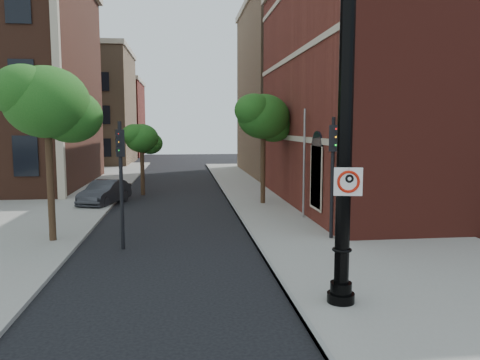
{
  "coord_description": "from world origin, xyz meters",
  "views": [
    {
      "loc": [
        -0.44,
        -9.33,
        4.09
      ],
      "look_at": [
        0.96,
        2.0,
        2.77
      ],
      "focal_mm": 35.0,
      "sensor_mm": 36.0,
      "label": 1
    }
  ],
  "objects": [
    {
      "name": "ground",
      "position": [
        0.0,
        0.0,
        0.0
      ],
      "size": [
        120.0,
        120.0,
        0.0
      ],
      "primitive_type": "plane",
      "color": "black",
      "rests_on": "ground"
    },
    {
      "name": "sidewalk_right",
      "position": [
        6.0,
        10.0,
        0.06
      ],
      "size": [
        8.0,
        60.0,
        0.12
      ],
      "primitive_type": "cube",
      "color": "gray",
      "rests_on": "ground"
    },
    {
      "name": "sidewalk_left",
      "position": [
        -9.0,
        18.0,
        0.06
      ],
      "size": [
        10.0,
        50.0,
        0.12
      ],
      "primitive_type": "cube",
      "color": "gray",
      "rests_on": "ground"
    },
    {
      "name": "curb_edge",
      "position": [
        2.05,
        10.0,
        0.07
      ],
      "size": [
        0.1,
        60.0,
        0.14
      ],
      "primitive_type": "cube",
      "color": "gray",
      "rests_on": "ground"
    },
    {
      "name": "bg_building_tan_a",
      "position": [
        -12.0,
        44.0,
        6.0
      ],
      "size": [
        12.0,
        12.0,
        12.0
      ],
      "primitive_type": "cube",
      "color": "#856548",
      "rests_on": "ground"
    },
    {
      "name": "bg_building_red",
      "position": [
        -12.0,
        58.0,
        5.0
      ],
      "size": [
        12.0,
        12.0,
        10.0
      ],
      "primitive_type": "cube",
      "color": "maroon",
      "rests_on": "ground"
    },
    {
      "name": "bg_building_tan_b",
      "position": [
        16.0,
        30.0,
        7.0
      ],
      "size": [
        22.0,
        14.0,
        14.0
      ],
      "primitive_type": "cube",
      "color": "#856548",
      "rests_on": "ground"
    },
    {
      "name": "lamppost",
      "position": [
        3.08,
        0.53,
        3.4
      ],
      "size": [
        0.62,
        0.62,
        7.37
      ],
      "color": "black",
      "rests_on": "ground"
    },
    {
      "name": "no_parking_sign",
      "position": [
        3.12,
        0.35,
        2.9
      ],
      "size": [
        0.61,
        0.16,
        0.62
      ],
      "rotation": [
        0.0,
        0.0,
        -0.2
      ],
      "color": "white",
      "rests_on": "ground"
    },
    {
      "name": "parked_car",
      "position": [
        -4.5,
        15.56,
        0.64
      ],
      "size": [
        2.4,
        4.1,
        1.28
      ],
      "primitive_type": "imported",
      "rotation": [
        0.0,
        0.0,
        -0.29
      ],
      "color": "#2B2B30",
      "rests_on": "ground"
    },
    {
      "name": "traffic_signal_left",
      "position": [
        -2.46,
        6.31,
        2.86
      ],
      "size": [
        0.32,
        0.37,
        4.25
      ],
      "rotation": [
        0.0,
        0.0,
        0.24
      ],
      "color": "black",
      "rests_on": "ground"
    },
    {
      "name": "traffic_signal_right",
      "position": [
        4.8,
        6.5,
        2.97
      ],
      "size": [
        0.35,
        0.39,
        4.41
      ],
      "rotation": [
        0.0,
        0.0,
        -0.39
      ],
      "color": "black",
      "rests_on": "ground"
    },
    {
      "name": "utility_pole",
      "position": [
        4.79,
        10.34,
        2.42
      ],
      "size": [
        0.1,
        0.1,
        4.84
      ],
      "primitive_type": "cylinder",
      "color": "#999999",
      "rests_on": "ground"
    },
    {
      "name": "street_tree_a",
      "position": [
        -4.95,
        7.46,
        4.84
      ],
      "size": [
        3.4,
        3.07,
        6.12
      ],
      "color": "#312013",
      "rests_on": "ground"
    },
    {
      "name": "street_tree_b",
      "position": [
        -2.79,
        18.88,
        3.32
      ],
      "size": [
        2.34,
        2.12,
        4.22
      ],
      "color": "#312013",
      "rests_on": "ground"
    },
    {
      "name": "street_tree_c",
      "position": [
        3.72,
        14.42,
        4.52
      ],
      "size": [
        3.18,
        2.87,
        5.72
      ],
      "color": "#312013",
      "rests_on": "ground"
    }
  ]
}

